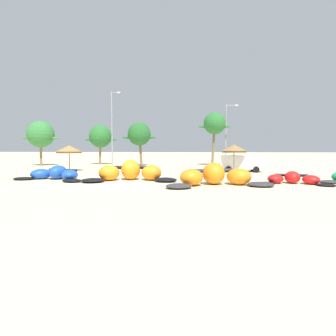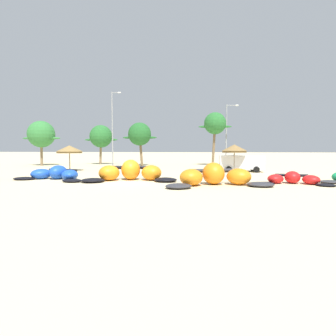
% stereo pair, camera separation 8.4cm
% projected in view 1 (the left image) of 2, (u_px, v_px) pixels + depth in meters
% --- Properties ---
extents(ground_plane, '(260.00, 260.00, 0.00)m').
position_uv_depth(ground_plane, '(127.00, 182.00, 23.28)').
color(ground_plane, beige).
extents(kite_left, '(6.86, 4.03, 1.21)m').
position_uv_depth(kite_left, '(55.00, 174.00, 24.92)').
color(kite_left, black).
rests_on(kite_left, ground).
extents(kite_left_of_center, '(7.99, 4.26, 1.73)m').
position_uv_depth(kite_left_of_center, '(130.00, 173.00, 24.26)').
color(kite_left_of_center, black).
rests_on(kite_left_of_center, ground).
extents(kite_center, '(8.02, 4.74, 1.65)m').
position_uv_depth(kite_center, '(215.00, 177.00, 21.25)').
color(kite_center, '#333338').
rests_on(kite_center, ground).
extents(kite_right_of_center, '(5.73, 3.07, 0.95)m').
position_uv_depth(kite_right_of_center, '(293.00, 179.00, 22.05)').
color(kite_right_of_center, black).
rests_on(kite_right_of_center, ground).
extents(beach_umbrella_near_van, '(3.00, 3.00, 2.99)m').
position_uv_depth(beach_umbrella_near_van, '(69.00, 149.00, 33.55)').
color(beach_umbrella_near_van, brown).
rests_on(beach_umbrella_near_van, ground).
extents(beach_umbrella_middle, '(2.76, 2.76, 3.09)m').
position_uv_depth(beach_umbrella_middle, '(234.00, 149.00, 31.78)').
color(beach_umbrella_middle, brown).
rests_on(beach_umbrella_middle, ground).
extents(parked_van, '(4.87, 2.33, 1.84)m').
position_uv_depth(parked_van, '(240.00, 162.00, 32.78)').
color(parked_van, white).
rests_on(parked_van, ground).
extents(palm_leftmost, '(5.97, 3.98, 6.71)m').
position_uv_depth(palm_leftmost, '(41.00, 134.00, 43.19)').
color(palm_leftmost, '#7F6647').
rests_on(palm_leftmost, ground).
extents(palm_left, '(5.42, 3.61, 6.32)m').
position_uv_depth(palm_left, '(100.00, 137.00, 46.36)').
color(palm_left, '#7F6647').
rests_on(palm_left, ground).
extents(palm_left_of_gap, '(5.14, 3.43, 6.44)m').
position_uv_depth(palm_left_of_gap, '(139.00, 134.00, 42.94)').
color(palm_left_of_gap, brown).
rests_on(palm_left_of_gap, ground).
extents(palm_center_left, '(4.91, 3.28, 7.98)m').
position_uv_depth(palm_center_left, '(215.00, 124.00, 43.15)').
color(palm_center_left, brown).
rests_on(palm_center_left, ground).
extents(lamppost_west, '(1.46, 0.24, 10.90)m').
position_uv_depth(lamppost_west, '(112.00, 126.00, 42.59)').
color(lamppost_west, gray).
rests_on(lamppost_west, ground).
extents(lamppost_west_center, '(1.89, 0.24, 9.23)m').
position_uv_depth(lamppost_west_center, '(227.00, 131.00, 43.98)').
color(lamppost_west_center, gray).
rests_on(lamppost_west_center, ground).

